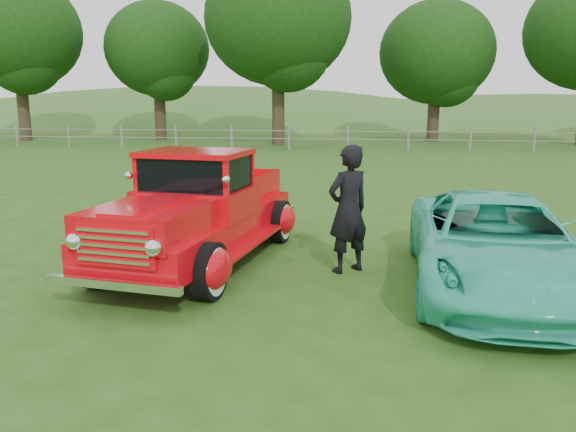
# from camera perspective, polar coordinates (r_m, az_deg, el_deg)

# --- Properties ---
(ground) EXTENTS (140.00, 140.00, 0.00)m
(ground) POSITION_cam_1_polar(r_m,az_deg,el_deg) (7.17, 1.27, -8.94)
(ground) COLOR #274A13
(ground) RESTS_ON ground
(distant_hills) EXTENTS (116.00, 60.00, 18.00)m
(distant_hills) POSITION_cam_1_polar(r_m,az_deg,el_deg) (66.69, 3.34, 5.68)
(distant_hills) COLOR #305921
(distant_hills) RESTS_ON ground
(fence_line) EXTENTS (48.00, 0.12, 1.20)m
(fence_line) POSITION_cam_1_polar(r_m,az_deg,el_deg) (28.75, 6.10, 7.87)
(fence_line) COLOR slate
(fence_line) RESTS_ON ground
(tree_far_west) EXTENTS (7.60, 7.60, 9.93)m
(tree_far_west) POSITION_cam_1_polar(r_m,az_deg,el_deg) (38.89, -25.89, 16.49)
(tree_far_west) COLOR #312118
(tree_far_west) RESTS_ON ground
(tree_mid_west) EXTENTS (6.40, 6.40, 8.46)m
(tree_mid_west) POSITION_cam_1_polar(r_m,az_deg,el_deg) (37.05, -13.14, 16.17)
(tree_mid_west) COLOR #312118
(tree_mid_west) RESTS_ON ground
(tree_near_west) EXTENTS (8.00, 8.00, 10.42)m
(tree_near_west) POSITION_cam_1_polar(r_m,az_deg,el_deg) (32.30, -1.03, 19.37)
(tree_near_west) COLOR #312118
(tree_near_west) RESTS_ON ground
(tree_near_east) EXTENTS (6.80, 6.80, 8.33)m
(tree_near_east) POSITION_cam_1_polar(r_m,az_deg,el_deg) (36.03, 14.86, 15.73)
(tree_near_east) COLOR #312118
(tree_near_east) RESTS_ON ground
(red_pickup) EXTENTS (2.77, 5.19, 1.78)m
(red_pickup) POSITION_cam_1_polar(r_m,az_deg,el_deg) (8.85, -9.03, 0.29)
(red_pickup) COLOR black
(red_pickup) RESTS_ON ground
(teal_sedan) EXTENTS (2.37, 4.70, 1.28)m
(teal_sedan) POSITION_cam_1_polar(r_m,az_deg,el_deg) (8.00, 20.31, -2.70)
(teal_sedan) COLOR #33CCA8
(teal_sedan) RESTS_ON ground
(man) EXTENTS (0.83, 0.79, 1.90)m
(man) POSITION_cam_1_polar(r_m,az_deg,el_deg) (8.30, 6.14, 0.68)
(man) COLOR black
(man) RESTS_ON ground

